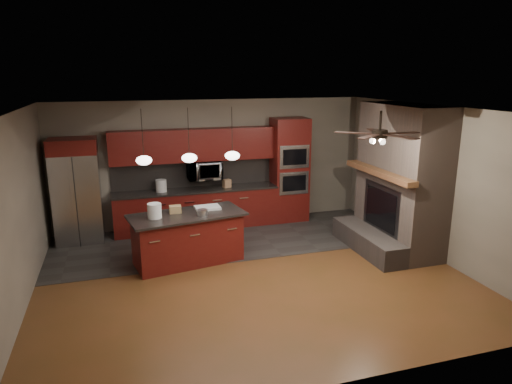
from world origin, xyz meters
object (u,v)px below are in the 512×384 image
object	(u,v)px
oven_tower	(289,170)
microwave	(204,170)
white_bucket	(154,211)
counter_box	(227,183)
refrigerator	(77,191)
kitchen_island	(188,238)
paint_tray	(207,208)
cardboard_box	(175,209)
counter_bucket	(161,186)
paint_can	(202,213)

from	to	relation	value
oven_tower	microwave	size ratio (longest dim) A/B	3.25
oven_tower	white_bucket	bearing A→B (deg)	-149.67
counter_box	refrigerator	bearing A→B (deg)	161.79
kitchen_island	counter_box	bearing A→B (deg)	46.91
paint_tray	white_bucket	bearing A→B (deg)	-165.64
microwave	cardboard_box	world-z (taller)	microwave
counter_bucket	counter_box	xyz separation A→B (m)	(1.42, -0.05, -0.04)
kitchen_island	paint_tray	bearing A→B (deg)	17.00
oven_tower	microwave	bearing A→B (deg)	178.34
microwave	counter_bucket	distance (m)	0.98
paint_can	cardboard_box	world-z (taller)	cardboard_box
white_bucket	counter_box	xyz separation A→B (m)	(1.72, 1.84, -0.06)
kitchen_island	cardboard_box	world-z (taller)	cardboard_box
oven_tower	counter_bucket	xyz separation A→B (m)	(-2.92, 0.01, -0.16)
microwave	kitchen_island	distance (m)	2.16
refrigerator	kitchen_island	distance (m)	2.67
counter_bucket	counter_box	world-z (taller)	counter_bucket
paint_tray	counter_box	xyz separation A→B (m)	(0.74, 1.56, 0.05)
white_bucket	cardboard_box	size ratio (longest dim) A/B	1.25
paint_tray	microwave	bearing A→B (deg)	79.34
paint_tray	cardboard_box	xyz separation A→B (m)	(-0.60, -0.08, 0.04)
paint_tray	oven_tower	bearing A→B (deg)	34.00
paint_tray	counter_bucket	size ratio (longest dim) A/B	1.75
refrigerator	counter_bucket	world-z (taller)	refrigerator
oven_tower	refrigerator	distance (m)	4.60
paint_can	counter_box	xyz separation A→B (m)	(0.91, 1.96, 0.01)
microwave	cardboard_box	size ratio (longest dim) A/B	3.53
counter_bucket	cardboard_box	bearing A→B (deg)	-87.37
microwave	counter_box	xyz separation A→B (m)	(0.48, -0.10, -0.31)
oven_tower	paint_tray	size ratio (longest dim) A/B	5.25
kitchen_island	counter_box	world-z (taller)	counter_box
counter_box	white_bucket	bearing A→B (deg)	-151.91
paint_can	counter_bucket	bearing A→B (deg)	104.25
microwave	paint_tray	bearing A→B (deg)	-99.06
oven_tower	paint_tray	distance (m)	2.77
oven_tower	cardboard_box	size ratio (longest dim) A/B	11.49
microwave	refrigerator	world-z (taller)	refrigerator
white_bucket	paint_tray	distance (m)	1.03
microwave	white_bucket	bearing A→B (deg)	-122.68
kitchen_island	cardboard_box	size ratio (longest dim) A/B	10.40
refrigerator	cardboard_box	bearing A→B (deg)	-42.52
paint_can	counter_box	bearing A→B (deg)	65.08
refrigerator	counter_box	world-z (taller)	refrigerator
refrigerator	counter_box	bearing A→B (deg)	0.58
paint_can	microwave	bearing A→B (deg)	78.15
refrigerator	white_bucket	xyz separation A→B (m)	(1.38, -1.81, -0.01)
refrigerator	counter_bucket	distance (m)	1.68
kitchen_island	counter_bucket	world-z (taller)	counter_bucket
kitchen_island	paint_can	world-z (taller)	paint_can
oven_tower	cardboard_box	bearing A→B (deg)	-149.36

